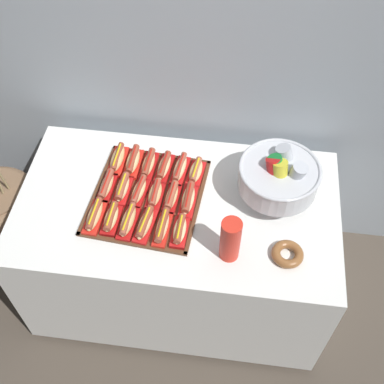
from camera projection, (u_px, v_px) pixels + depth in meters
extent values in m
plane|color=#4C4238|center=(180.00, 285.00, 2.80)|extent=(10.00, 10.00, 0.00)
cube|color=#9EA8B2|center=(193.00, 30.00, 2.10)|extent=(6.00, 0.10, 2.60)
cube|color=white|center=(179.00, 247.00, 2.48)|extent=(1.44, 0.81, 0.73)
cylinder|color=black|center=(64.00, 316.00, 2.66)|extent=(0.05, 0.05, 0.04)
cylinder|color=black|center=(285.00, 344.00, 2.56)|extent=(0.05, 0.05, 0.04)
cylinder|color=black|center=(90.00, 231.00, 3.00)|extent=(0.05, 0.05, 0.04)
cylinder|color=black|center=(287.00, 253.00, 2.90)|extent=(0.05, 0.05, 0.04)
cylinder|color=brown|center=(7.00, 221.00, 2.74)|extent=(0.32, 0.32, 0.53)
torus|color=brown|center=(17.00, 241.00, 2.90)|extent=(0.48, 0.48, 0.12)
torus|color=brown|center=(11.00, 228.00, 2.79)|extent=(0.49, 0.49, 0.12)
torus|color=brown|center=(4.00, 214.00, 2.69)|extent=(0.46, 0.46, 0.12)
cube|color=#56331E|center=(147.00, 197.00, 2.21)|extent=(0.52, 0.56, 0.01)
cube|color=#56331E|center=(131.00, 243.00, 2.05)|extent=(0.48, 0.05, 0.01)
cube|color=#56331E|center=(161.00, 155.00, 2.36)|extent=(0.48, 0.05, 0.01)
cube|color=#56331E|center=(98.00, 187.00, 2.24)|extent=(0.06, 0.52, 0.01)
cube|color=#56331E|center=(198.00, 205.00, 2.18)|extent=(0.06, 0.52, 0.01)
cube|color=red|center=(95.00, 218.00, 2.13)|extent=(0.07, 0.19, 0.02)
ellipsoid|color=tan|center=(94.00, 215.00, 2.11)|extent=(0.06, 0.17, 0.04)
cylinder|color=brown|center=(94.00, 213.00, 2.10)|extent=(0.04, 0.16, 0.03)
cylinder|color=yellow|center=(94.00, 212.00, 2.09)|extent=(0.01, 0.13, 0.01)
cube|color=#B21414|center=(112.00, 220.00, 2.12)|extent=(0.07, 0.16, 0.02)
ellipsoid|color=#E0BC7F|center=(111.00, 218.00, 2.10)|extent=(0.06, 0.15, 0.04)
cylinder|color=brown|center=(111.00, 216.00, 2.09)|extent=(0.04, 0.14, 0.03)
cylinder|color=yellow|center=(110.00, 214.00, 2.08)|extent=(0.01, 0.12, 0.01)
cube|color=#B21414|center=(129.00, 224.00, 2.11)|extent=(0.08, 0.18, 0.02)
ellipsoid|color=tan|center=(128.00, 220.00, 2.09)|extent=(0.06, 0.17, 0.04)
cylinder|color=#9E4C38|center=(128.00, 219.00, 2.08)|extent=(0.04, 0.16, 0.03)
cylinder|color=yellow|center=(127.00, 217.00, 2.07)|extent=(0.02, 0.14, 0.01)
cube|color=red|center=(145.00, 227.00, 2.10)|extent=(0.09, 0.19, 0.02)
ellipsoid|color=#E0BC7F|center=(145.00, 223.00, 2.08)|extent=(0.07, 0.17, 0.04)
cylinder|color=brown|center=(145.00, 222.00, 2.07)|extent=(0.05, 0.16, 0.03)
cylinder|color=yellow|center=(145.00, 220.00, 2.06)|extent=(0.03, 0.13, 0.01)
cube|color=red|center=(163.00, 230.00, 2.09)|extent=(0.07, 0.18, 0.02)
ellipsoid|color=beige|center=(162.00, 227.00, 2.07)|extent=(0.06, 0.17, 0.04)
cylinder|color=brown|center=(162.00, 225.00, 2.06)|extent=(0.04, 0.17, 0.03)
cylinder|color=yellow|center=(162.00, 223.00, 2.05)|extent=(0.02, 0.14, 0.01)
cube|color=red|center=(180.00, 233.00, 2.08)|extent=(0.07, 0.15, 0.02)
ellipsoid|color=beige|center=(180.00, 230.00, 2.06)|extent=(0.06, 0.14, 0.04)
cylinder|color=brown|center=(180.00, 229.00, 2.05)|extent=(0.03, 0.14, 0.03)
cylinder|color=yellow|center=(180.00, 227.00, 2.04)|extent=(0.01, 0.12, 0.01)
cube|color=#B21414|center=(107.00, 188.00, 2.23)|extent=(0.07, 0.17, 0.02)
ellipsoid|color=#E0BC7F|center=(106.00, 185.00, 2.21)|extent=(0.06, 0.16, 0.04)
cylinder|color=#9E4C38|center=(106.00, 184.00, 2.20)|extent=(0.04, 0.16, 0.03)
cylinder|color=red|center=(106.00, 182.00, 2.19)|extent=(0.02, 0.13, 0.01)
cube|color=red|center=(123.00, 191.00, 2.22)|extent=(0.07, 0.17, 0.02)
ellipsoid|color=beige|center=(122.00, 188.00, 2.20)|extent=(0.06, 0.15, 0.04)
cylinder|color=#9E4C38|center=(122.00, 186.00, 2.19)|extent=(0.04, 0.15, 0.03)
cylinder|color=yellow|center=(122.00, 184.00, 2.18)|extent=(0.01, 0.12, 0.01)
cube|color=#B21414|center=(139.00, 194.00, 2.21)|extent=(0.08, 0.17, 0.02)
ellipsoid|color=#E0BC7F|center=(139.00, 191.00, 2.19)|extent=(0.07, 0.16, 0.04)
cylinder|color=#9E4C38|center=(138.00, 189.00, 2.18)|extent=(0.05, 0.16, 0.03)
cylinder|color=red|center=(138.00, 187.00, 2.17)|extent=(0.02, 0.13, 0.01)
cube|color=#B21414|center=(155.00, 197.00, 2.20)|extent=(0.07, 0.16, 0.02)
ellipsoid|color=tan|center=(155.00, 194.00, 2.18)|extent=(0.06, 0.15, 0.04)
cylinder|color=#9E4C38|center=(155.00, 192.00, 2.17)|extent=(0.03, 0.14, 0.03)
cylinder|color=red|center=(155.00, 190.00, 2.16)|extent=(0.01, 0.12, 0.01)
cube|color=#B21414|center=(172.00, 199.00, 2.19)|extent=(0.07, 0.17, 0.02)
ellipsoid|color=#E0BC7F|center=(172.00, 196.00, 2.17)|extent=(0.06, 0.16, 0.04)
cylinder|color=#A8563D|center=(171.00, 195.00, 2.16)|extent=(0.05, 0.15, 0.03)
cylinder|color=red|center=(171.00, 193.00, 2.15)|extent=(0.02, 0.12, 0.01)
cube|color=red|center=(188.00, 202.00, 2.18)|extent=(0.07, 0.18, 0.02)
ellipsoid|color=beige|center=(188.00, 199.00, 2.16)|extent=(0.06, 0.17, 0.04)
cylinder|color=brown|center=(188.00, 197.00, 2.15)|extent=(0.04, 0.16, 0.03)
cylinder|color=red|center=(188.00, 195.00, 2.14)|extent=(0.01, 0.14, 0.01)
cube|color=red|center=(118.00, 162.00, 2.32)|extent=(0.07, 0.18, 0.02)
ellipsoid|color=tan|center=(117.00, 158.00, 2.31)|extent=(0.06, 0.17, 0.04)
cylinder|color=brown|center=(117.00, 157.00, 2.30)|extent=(0.03, 0.16, 0.03)
cylinder|color=yellow|center=(117.00, 155.00, 2.29)|extent=(0.01, 0.14, 0.01)
cube|color=red|center=(133.00, 164.00, 2.32)|extent=(0.07, 0.18, 0.02)
ellipsoid|color=#E0BC7F|center=(133.00, 161.00, 2.30)|extent=(0.06, 0.16, 0.04)
cylinder|color=brown|center=(133.00, 159.00, 2.29)|extent=(0.03, 0.16, 0.03)
cylinder|color=red|center=(132.00, 157.00, 2.28)|extent=(0.01, 0.14, 0.01)
cube|color=#B21414|center=(149.00, 167.00, 2.31)|extent=(0.07, 0.17, 0.02)
ellipsoid|color=#E0BC7F|center=(148.00, 164.00, 2.29)|extent=(0.06, 0.16, 0.04)
cylinder|color=brown|center=(148.00, 162.00, 2.28)|extent=(0.04, 0.16, 0.03)
cylinder|color=red|center=(148.00, 160.00, 2.27)|extent=(0.02, 0.14, 0.01)
cube|color=#B21414|center=(164.00, 169.00, 2.30)|extent=(0.08, 0.18, 0.02)
ellipsoid|color=beige|center=(164.00, 166.00, 2.28)|extent=(0.06, 0.17, 0.04)
cylinder|color=brown|center=(164.00, 165.00, 2.27)|extent=(0.04, 0.16, 0.03)
cylinder|color=red|center=(164.00, 163.00, 2.26)|extent=(0.02, 0.13, 0.01)
cube|color=red|center=(180.00, 172.00, 2.29)|extent=(0.08, 0.19, 0.02)
ellipsoid|color=beige|center=(180.00, 168.00, 2.27)|extent=(0.07, 0.17, 0.04)
cylinder|color=#9E4C38|center=(180.00, 166.00, 2.26)|extent=(0.05, 0.16, 0.03)
cylinder|color=red|center=(180.00, 165.00, 2.25)|extent=(0.02, 0.14, 0.01)
cube|color=red|center=(196.00, 174.00, 2.28)|extent=(0.08, 0.16, 0.02)
ellipsoid|color=#E0BC7F|center=(196.00, 171.00, 2.26)|extent=(0.07, 0.15, 0.04)
cylinder|color=#A8563D|center=(196.00, 169.00, 2.25)|extent=(0.04, 0.14, 0.03)
cylinder|color=yellow|center=(196.00, 168.00, 2.24)|extent=(0.02, 0.12, 0.01)
cylinder|color=silver|center=(275.00, 194.00, 2.21)|extent=(0.21, 0.21, 0.02)
cone|color=silver|center=(276.00, 189.00, 2.19)|extent=(0.07, 0.07, 0.05)
cylinder|color=silver|center=(278.00, 177.00, 2.12)|extent=(0.34, 0.34, 0.11)
torus|color=silver|center=(280.00, 169.00, 2.08)|extent=(0.35, 0.35, 0.02)
cylinder|color=#B7BCC6|center=(296.00, 175.00, 2.06)|extent=(0.10, 0.10, 0.14)
cylinder|color=#B7BCC6|center=(285.00, 158.00, 2.12)|extent=(0.11, 0.09, 0.14)
cylinder|color=#197A33|center=(277.00, 168.00, 2.09)|extent=(0.13, 0.09, 0.15)
cylinder|color=red|center=(275.00, 171.00, 2.08)|extent=(0.10, 0.11, 0.15)
cylinder|color=yellow|center=(280.00, 174.00, 2.07)|extent=(0.08, 0.09, 0.14)
cylinder|color=red|center=(230.00, 247.00, 1.99)|extent=(0.08, 0.08, 0.12)
cylinder|color=red|center=(230.00, 244.00, 1.97)|extent=(0.08, 0.08, 0.12)
cylinder|color=red|center=(230.00, 241.00, 1.95)|extent=(0.08, 0.08, 0.12)
cylinder|color=red|center=(230.00, 238.00, 1.94)|extent=(0.08, 0.08, 0.12)
cylinder|color=red|center=(231.00, 236.00, 1.92)|extent=(0.08, 0.08, 0.12)
cylinder|color=red|center=(231.00, 233.00, 1.91)|extent=(0.08, 0.08, 0.12)
torus|color=brown|center=(287.00, 254.00, 2.01)|extent=(0.13, 0.13, 0.04)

